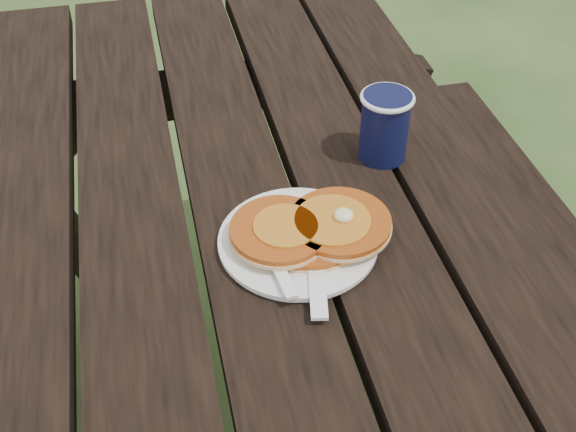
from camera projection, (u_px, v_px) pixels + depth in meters
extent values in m
cube|color=black|center=(277.00, 332.00, 0.84)|extent=(0.75, 1.80, 0.04)
cylinder|color=white|center=(298.00, 242.00, 0.92)|extent=(0.21, 0.21, 0.01)
cylinder|color=#B44E14|center=(309.00, 234.00, 0.92)|extent=(0.13, 0.13, 0.01)
cylinder|color=#B44E14|center=(279.00, 230.00, 0.91)|extent=(0.13, 0.13, 0.01)
cylinder|color=#B44E14|center=(340.00, 223.00, 0.92)|extent=(0.13, 0.13, 0.01)
cylinder|color=#B16619|center=(333.00, 220.00, 0.91)|extent=(0.10, 0.10, 0.00)
ellipsoid|color=#F4E59E|center=(344.00, 215.00, 0.91)|extent=(0.03, 0.03, 0.02)
cube|color=white|center=(316.00, 263.00, 0.88)|extent=(0.06, 0.18, 0.00)
cylinder|color=black|center=(385.00, 127.00, 1.04)|extent=(0.07, 0.07, 0.10)
torus|color=white|center=(388.00, 98.00, 1.00)|extent=(0.08, 0.08, 0.01)
cylinder|color=black|center=(387.00, 99.00, 1.00)|extent=(0.06, 0.06, 0.01)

